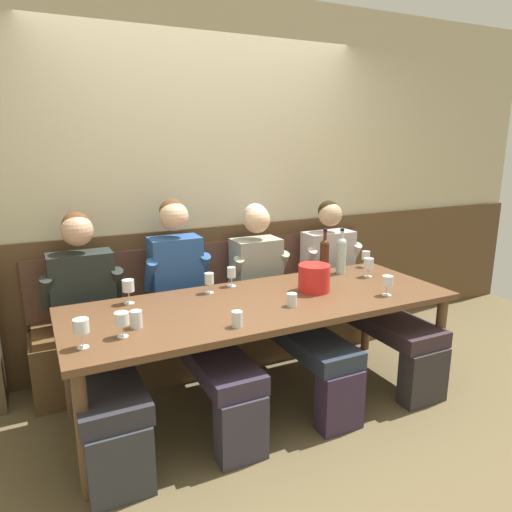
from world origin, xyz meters
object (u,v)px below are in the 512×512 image
Objects in this scene: wall_bench at (223,327)px; wine_bottle_amber_mid at (324,256)px; wine_glass_mid_right at (369,264)px; water_tumbler_left at (292,300)px; water_tumbler_center at (136,319)px; dining_table at (264,310)px; wine_glass_by_bottle at (387,282)px; person_center_left_seat at (192,305)px; person_right_seat at (278,295)px; wine_bottle_green_tall at (341,254)px; wine_glass_right_end at (128,287)px; wine_glass_center_front at (122,319)px; wine_glass_near_bucket at (231,274)px; ice_bucket at (314,278)px; wine_glass_left_end at (209,280)px; person_center_right_seat at (92,328)px; person_left_seat at (356,288)px; wine_glass_center_rear at (81,327)px; water_tumbler_right at (237,319)px; wine_glass_mid_left at (366,256)px.

wall_bench is 0.99m from wine_bottle_amber_mid.
wine_glass_mid_right is 1.77× the size of water_tumbler_left.
wine_glass_mid_right reaches higher than water_tumbler_center.
wine_glass_by_bottle is at bearing -18.90° from dining_table.
dining_table is 18.71× the size of wine_glass_by_bottle.
person_right_seat is (0.66, -0.01, -0.03)m from person_center_left_seat.
wine_glass_right_end is (-1.60, 0.02, -0.04)m from wine_bottle_green_tall.
wine_glass_near_bucket is (0.85, 0.55, -0.01)m from wine_glass_center_front.
ice_bucket is at bearing -14.28° from wine_glass_right_end.
wall_bench is 1.12× the size of dining_table.
wine_glass_left_end is 1.71× the size of water_tumbler_left.
wine_glass_near_bucket is at bearing 167.01° from wine_glass_mid_right.
dining_table is 1.86× the size of person_center_right_seat.
wine_glass_right_end is at bearing 179.44° from person_left_seat.
wine_glass_center_rear is 1.90m from wine_glass_by_bottle.
wine_glass_by_bottle is (0.49, -0.60, 0.20)m from person_right_seat.
wine_bottle_green_tall is (0.82, 0.30, 0.22)m from dining_table.
wine_bottle_amber_mid reaches higher than water_tumbler_left.
person_right_seat is at bearing 70.48° from water_tumbler_left.
wine_bottle_amber_mid reaches higher than wine_glass_mid_right.
person_center_left_seat reaches higher than water_tumbler_center.
wine_glass_near_bucket is at bearing 32.92° from wine_glass_center_front.
person_center_right_seat is 0.95m from water_tumbler_right.
wine_glass_near_bucket is at bearing 143.02° from ice_bucket.
ice_bucket reaches higher than water_tumbler_center.
wine_glass_near_bucket is (0.72, 0.05, -0.02)m from wine_glass_right_end.
wine_glass_by_bottle is at bearing -28.08° from person_center_left_seat.
wine_glass_mid_right reaches higher than wine_glass_near_bucket.
wine_glass_near_bucket is at bearing 176.52° from person_left_seat.
wall_bench reaches higher than wine_glass_left_end.
wine_glass_mid_left is (0.72, 0.34, -0.01)m from ice_bucket.
water_tumbler_right is (0.79, -0.09, -0.06)m from wine_glass_center_rear.
person_center_left_seat is at bearing 43.93° from wine_glass_center_front.
ice_bucket is 1.53m from wine_glass_center_rear.
wine_glass_right_end is 1.91× the size of water_tumbler_left.
dining_table is 16.08× the size of wine_glass_right_end.
water_tumbler_right is at bearing -96.50° from wine_glass_left_end.
wine_glass_center_front is (-1.21, -0.52, 0.21)m from person_right_seat.
wine_glass_center_front is at bearing -144.00° from wine_glass_left_end.
wine_bottle_amber_mid reaches higher than wine_glass_right_end.
wine_glass_mid_left is 1.59m from water_tumbler_right.
person_right_seat is 0.58m from wine_glass_left_end.
water_tumbler_left is (0.48, -0.51, 0.13)m from person_center_left_seat.
water_tumbler_left is (-1.00, -0.53, -0.05)m from wine_glass_mid_left.
water_tumbler_left is at bearing 19.28° from water_tumbler_right.
wall_bench is at bearing 44.34° from wine_glass_center_front.
water_tumbler_center is (-1.93, -0.46, -0.04)m from wine_glass_mid_left.
wine_glass_left_end is (-0.55, -0.04, 0.20)m from person_right_seat.
dining_table is 0.42m from wine_glass_left_end.
wall_bench is 0.96m from ice_bucket.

